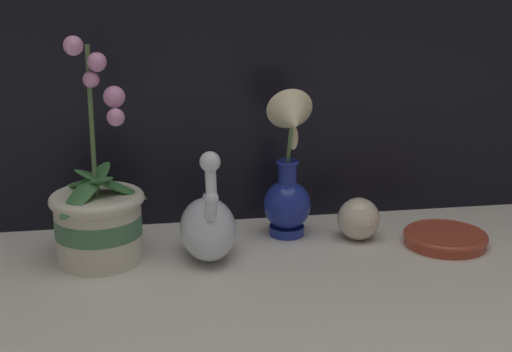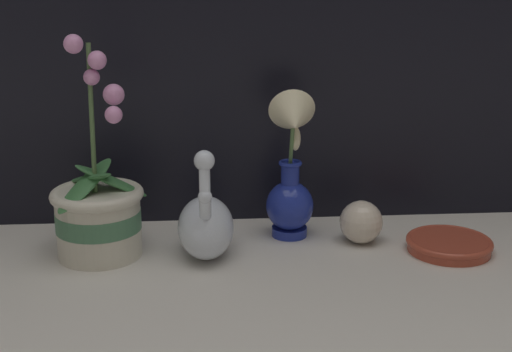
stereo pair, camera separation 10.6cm
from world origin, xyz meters
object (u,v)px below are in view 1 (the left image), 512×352
blue_vase (289,178)px  amber_dish (445,238)px  swan_figurine (208,225)px  glass_sphere (359,219)px  orchid_potted_plant (98,216)px

blue_vase → amber_dish: bearing=-17.1°
swan_figurine → glass_sphere: bearing=7.9°
swan_figurine → amber_dish: 0.43m
swan_figurine → amber_dish: swan_figurine is taller
orchid_potted_plant → glass_sphere: size_ratio=4.88×
swan_figurine → glass_sphere: swan_figurine is taller
glass_sphere → amber_dish: size_ratio=0.52×
orchid_potted_plant → amber_dish: orchid_potted_plant is taller
orchid_potted_plant → glass_sphere: orchid_potted_plant is taller
orchid_potted_plant → amber_dish: size_ratio=2.52×
swan_figurine → orchid_potted_plant: bearing=175.8°
orchid_potted_plant → amber_dish: (0.62, -0.03, -0.07)m
orchid_potted_plant → swan_figurine: orchid_potted_plant is taller
glass_sphere → swan_figurine: bearing=-172.1°
glass_sphere → amber_dish: glass_sphere is taller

